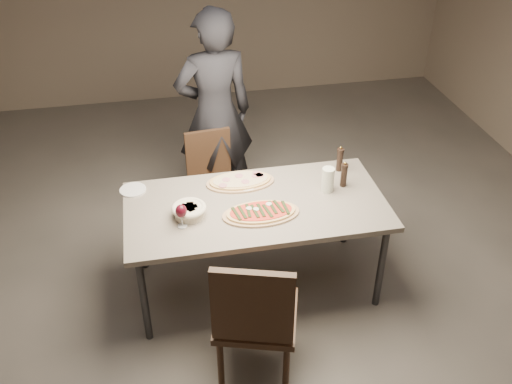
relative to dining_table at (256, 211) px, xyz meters
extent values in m
plane|color=#59534D|center=(0.00, 0.00, -0.69)|extent=(7.00, 7.00, 0.00)
cube|color=gray|center=(0.00, 0.00, 0.04)|extent=(1.80, 0.90, 0.04)
cylinder|color=#333335|center=(-0.82, -0.37, -0.34)|extent=(0.05, 0.05, 0.71)
cylinder|color=#333335|center=(0.82, -0.37, -0.34)|extent=(0.05, 0.05, 0.71)
cylinder|color=#333335|center=(-0.82, 0.37, -0.34)|extent=(0.05, 0.05, 0.71)
cylinder|color=#333335|center=(0.82, 0.37, -0.34)|extent=(0.05, 0.05, 0.71)
ellipsoid|color=white|center=(0.08, -0.07, 0.10)|extent=(0.04, 0.04, 0.01)
ellipsoid|color=white|center=(-0.02, -0.11, 0.10)|extent=(0.04, 0.04, 0.01)
ellipsoid|color=white|center=(-0.07, -0.09, 0.10)|extent=(0.04, 0.04, 0.01)
cube|color=#253316|center=(-0.16, -0.13, 0.09)|extent=(0.05, 0.15, 0.01)
cube|color=#253316|center=(-0.12, -0.13, 0.09)|extent=(0.05, 0.15, 0.01)
cube|color=#253316|center=(-0.08, -0.12, 0.09)|extent=(0.03, 0.15, 0.01)
cube|color=#253316|center=(-0.03, -0.13, 0.09)|extent=(0.04, 0.15, 0.01)
cube|color=#253316|center=(0.01, -0.13, 0.09)|extent=(0.04, 0.15, 0.01)
cube|color=#253316|center=(0.05, -0.14, 0.09)|extent=(0.05, 0.15, 0.01)
cube|color=#253316|center=(0.09, -0.11, 0.09)|extent=(0.04, 0.15, 0.01)
cube|color=#253316|center=(0.13, -0.11, 0.09)|extent=(0.05, 0.15, 0.01)
cube|color=#253316|center=(0.18, -0.13, 0.09)|extent=(0.03, 0.15, 0.01)
cylinder|color=#CD7D82|center=(0.06, 0.30, 0.09)|extent=(0.06, 0.06, 0.00)
cylinder|color=#CD7D82|center=(-0.20, 0.22, 0.09)|extent=(0.06, 0.06, 0.00)
cylinder|color=#CD7D82|center=(0.09, 0.31, 0.09)|extent=(0.06, 0.06, 0.00)
cylinder|color=#CD7D82|center=(-0.03, 0.24, 0.09)|extent=(0.06, 0.06, 0.00)
cylinder|color=#CD7D82|center=(-0.06, 0.32, 0.09)|extent=(0.06, 0.06, 0.00)
cylinder|color=#CD7D82|center=(0.09, 0.30, 0.09)|extent=(0.06, 0.06, 0.00)
cylinder|color=#CD7D82|center=(0.07, 0.34, 0.09)|extent=(0.06, 0.06, 0.00)
cylinder|color=#CD7D82|center=(-0.16, 0.29, 0.09)|extent=(0.06, 0.06, 0.00)
cylinder|color=beige|center=(-0.46, -0.05, 0.10)|extent=(0.20, 0.20, 0.08)
torus|color=beige|center=(-0.46, -0.05, 0.12)|extent=(0.23, 0.23, 0.04)
cube|color=#9E6D40|center=(-0.44, -0.05, 0.11)|extent=(0.07, 0.06, 0.04)
cube|color=#9E6D40|center=(-0.46, -0.02, 0.11)|extent=(0.06, 0.07, 0.04)
cube|color=#9E6D40|center=(-0.49, -0.03, 0.11)|extent=(0.08, 0.07, 0.04)
cube|color=#9E6D40|center=(-0.49, -0.07, 0.11)|extent=(0.08, 0.08, 0.04)
cube|color=#9E6D40|center=(-0.46, -0.08, 0.11)|extent=(0.07, 0.08, 0.04)
cylinder|color=white|center=(-0.03, 0.22, 0.06)|extent=(0.14, 0.14, 0.02)
cylinder|color=olive|center=(-0.03, 0.22, 0.07)|extent=(0.09, 0.09, 0.00)
cylinder|color=black|center=(0.70, 0.31, 0.14)|extent=(0.05, 0.05, 0.17)
cylinder|color=black|center=(0.70, 0.31, 0.23)|extent=(0.05, 0.05, 0.02)
sphere|color=gold|center=(0.70, 0.31, 0.25)|extent=(0.02, 0.02, 0.02)
cylinder|color=black|center=(0.66, 0.10, 0.14)|extent=(0.05, 0.05, 0.16)
cylinder|color=black|center=(0.66, 0.10, 0.23)|extent=(0.05, 0.05, 0.02)
sphere|color=gold|center=(0.66, 0.10, 0.25)|extent=(0.02, 0.02, 0.02)
cylinder|color=silver|center=(0.53, 0.06, 0.15)|extent=(0.09, 0.09, 0.18)
cylinder|color=silver|center=(-0.52, -0.15, 0.06)|extent=(0.06, 0.06, 0.01)
cylinder|color=silver|center=(-0.52, -0.15, 0.10)|extent=(0.01, 0.01, 0.08)
ellipsoid|color=#450915|center=(-0.52, -0.15, 0.18)|extent=(0.08, 0.08, 0.09)
cylinder|color=white|center=(-0.83, 0.33, 0.06)|extent=(0.19, 0.19, 0.01)
cube|color=#3A2518|center=(-0.15, -0.76, -0.22)|extent=(0.60, 0.60, 0.04)
cylinder|color=#3A2518|center=(-0.39, -0.89, -0.47)|extent=(0.04, 0.04, 0.45)
cylinder|color=#3A2518|center=(-0.02, -1.00, -0.47)|extent=(0.04, 0.04, 0.45)
cylinder|color=#3A2518|center=(-0.28, -0.51, -0.47)|extent=(0.04, 0.04, 0.45)
cylinder|color=#3A2518|center=(0.10, -0.63, -0.47)|extent=(0.04, 0.04, 0.45)
cube|color=#3A2518|center=(-0.21, -0.97, 0.07)|extent=(0.45, 0.18, 0.50)
cube|color=#3A2518|center=(-0.20, 0.78, -0.31)|extent=(0.44, 0.44, 0.04)
cylinder|color=#3A2518|center=(-0.05, 0.96, -0.51)|extent=(0.03, 0.03, 0.37)
cylinder|color=#3A2518|center=(-0.38, 0.93, -0.51)|extent=(0.03, 0.03, 0.37)
cylinder|color=#3A2518|center=(-0.02, 0.64, -0.51)|extent=(0.03, 0.03, 0.37)
cylinder|color=#3A2518|center=(-0.34, 0.61, -0.51)|extent=(0.03, 0.03, 0.37)
cube|color=#3A2518|center=(-0.22, 0.96, -0.06)|extent=(0.38, 0.07, 0.41)
imported|color=black|center=(-0.13, 1.14, 0.20)|extent=(0.70, 0.50, 1.79)
camera|label=1|loc=(-0.62, -3.14, 2.34)|focal=40.00mm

